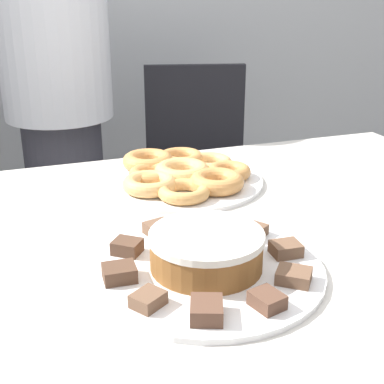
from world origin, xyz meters
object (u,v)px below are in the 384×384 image
object	(u,v)px
office_chair_right	(198,191)
frosted_cake	(206,250)
person_standing	(59,104)
plate_cake	(206,269)
plate_donuts	(182,181)

from	to	relation	value
office_chair_right	frosted_cake	size ratio (longest dim) A/B	4.71
office_chair_right	person_standing	bearing A→B (deg)	-167.91
office_chair_right	plate_cake	xyz separation A→B (m)	(-0.39, -1.11, 0.32)
plate_cake	person_standing	bearing A→B (deg)	95.51
person_standing	plate_cake	world-z (taller)	person_standing
plate_cake	plate_donuts	distance (m)	0.43
plate_donuts	person_standing	bearing A→B (deg)	106.07
person_standing	office_chair_right	world-z (taller)	person_standing
office_chair_right	plate_donuts	xyz separation A→B (m)	(-0.29, -0.69, 0.32)
person_standing	office_chair_right	distance (m)	0.63
person_standing	office_chair_right	bearing A→B (deg)	-2.51
person_standing	frosted_cake	xyz separation A→B (m)	(0.11, -1.13, -0.02)
frosted_cake	person_standing	bearing A→B (deg)	95.51
plate_donuts	plate_cake	bearing A→B (deg)	-103.09
office_chair_right	plate_cake	world-z (taller)	office_chair_right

